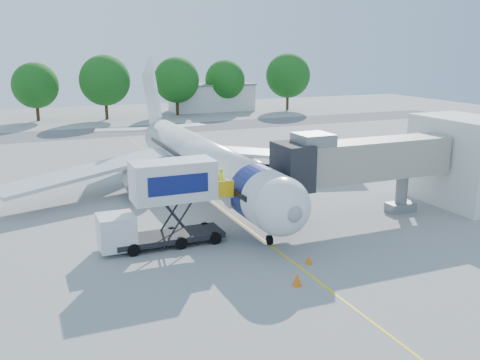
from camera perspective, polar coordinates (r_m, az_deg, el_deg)
name	(u,v)px	position (r m, az deg, el deg)	size (l,w,h in m)	color
ground	(218,205)	(43.11, -2.38, -2.72)	(160.00, 160.00, 0.00)	gray
guidance_line	(218,205)	(43.11, -2.38, -2.72)	(0.15, 70.00, 0.01)	yellow
taxiway_strip	(120,131)	(82.90, -12.69, 5.09)	(120.00, 10.00, 0.01)	#59595B
aircraft	(201,160)	(46.15, -4.22, 2.15)	(34.17, 37.73, 11.35)	silver
jet_bridge	(354,161)	(39.63, 12.09, 1.96)	(13.90, 3.20, 6.60)	#A49C8C
terminal_stub	(463,161)	(46.54, 22.73, 1.88)	(5.00, 8.00, 7.00)	silver
catering_hiloader	(163,204)	(34.11, -8.17, -2.58)	(8.50, 2.44, 5.50)	black
ground_tug	(288,278)	(28.21, 5.15, -10.38)	(4.21, 3.08, 1.51)	silver
safety_cone_a	(309,259)	(31.97, 7.37, -8.40)	(0.38, 0.38, 0.61)	orange
safety_cone_b	(297,280)	(29.17, 6.11, -10.51)	(0.46, 0.46, 0.73)	orange
outbuilding_right	(212,97)	(107.51, -3.05, 8.82)	(16.40, 7.40, 5.30)	silver
tree_c	(35,85)	(98.37, -21.00, 9.40)	(7.77, 7.77, 9.90)	#382314
tree_d	(105,80)	(96.60, -14.23, 10.26)	(8.71, 8.71, 11.11)	#382314
tree_e	(177,80)	(100.45, -6.78, 10.55)	(8.34, 8.34, 10.64)	#382314
tree_f	(225,80)	(106.45, -1.61, 10.61)	(7.81, 7.81, 9.96)	#382314
tree_g	(288,76)	(108.79, 5.14, 11.03)	(8.79, 8.79, 11.21)	#382314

